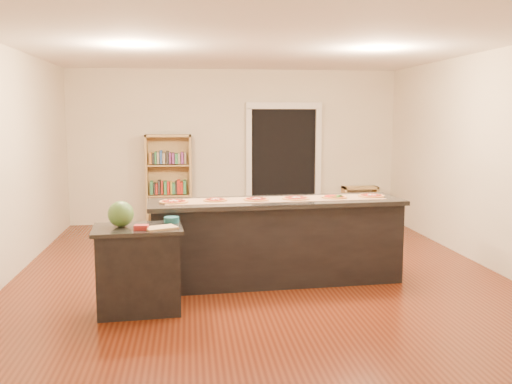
{
  "coord_description": "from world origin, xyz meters",
  "views": [
    {
      "loc": [
        -0.85,
        -6.97,
        1.96
      ],
      "look_at": [
        0.0,
        0.2,
        1.0
      ],
      "focal_mm": 40.0,
      "sensor_mm": 36.0,
      "label": 1
    }
  ],
  "objects": [
    {
      "name": "watermelon",
      "position": [
        -1.53,
        -1.26,
        1.0
      ],
      "size": [
        0.26,
        0.26,
        0.26
      ],
      "primitive_type": "sphere",
      "color": "#144214",
      "rests_on": "side_counter"
    },
    {
      "name": "low_shelf",
      "position": [
        2.33,
        3.31,
        0.33
      ],
      "size": [
        0.65,
        0.28,
        0.65
      ],
      "primitive_type": "cube",
      "color": "tan",
      "rests_on": "ground"
    },
    {
      "name": "kitchen_island",
      "position": [
        0.17,
        -0.41,
        0.5
      ],
      "size": [
        2.99,
        0.81,
        0.99
      ],
      "rotation": [
        0.0,
        0.0,
        0.07
      ],
      "color": "black",
      "rests_on": "ground"
    },
    {
      "name": "doorway",
      "position": [
        0.9,
        3.46,
        1.2
      ],
      "size": [
        1.4,
        0.09,
        2.21
      ],
      "color": "black",
      "rests_on": "room"
    },
    {
      "name": "pizza_b",
      "position": [
        -0.55,
        -0.43,
        1.0
      ],
      "size": [
        0.29,
        0.29,
        0.02
      ],
      "color": "tan",
      "rests_on": "kitchen_island"
    },
    {
      "name": "room",
      "position": [
        0.0,
        0.0,
        1.4
      ],
      "size": [
        6.0,
        7.0,
        2.8
      ],
      "color": "beige",
      "rests_on": "ground"
    },
    {
      "name": "pizza_f",
      "position": [
        1.36,
        -0.3,
        1.0
      ],
      "size": [
        0.31,
        0.31,
        0.02
      ],
      "color": "tan",
      "rests_on": "kitchen_island"
    },
    {
      "name": "package_teal",
      "position": [
        -1.04,
        -1.09,
        0.9
      ],
      "size": [
        0.16,
        0.16,
        0.06
      ],
      "primitive_type": "cylinder",
      "color": "#195966",
      "rests_on": "side_counter"
    },
    {
      "name": "pizza_c",
      "position": [
        -0.07,
        -0.44,
        1.0
      ],
      "size": [
        0.29,
        0.29,
        0.02
      ],
      "color": "tan",
      "rests_on": "kitchen_island"
    },
    {
      "name": "pizza_a",
      "position": [
        -1.03,
        -0.51,
        1.0
      ],
      "size": [
        0.32,
        0.32,
        0.02
      ],
      "color": "tan",
      "rests_on": "kitchen_island"
    },
    {
      "name": "bookshelf",
      "position": [
        -1.21,
        3.3,
        0.82
      ],
      "size": [
        0.82,
        0.29,
        1.64
      ],
      "primitive_type": "cube",
      "color": "tan",
      "rests_on": "ground"
    },
    {
      "name": "waste_bin",
      "position": [
        -0.34,
        3.13,
        0.17
      ],
      "size": [
        0.23,
        0.23,
        0.33
      ],
      "primitive_type": "cylinder",
      "color": "#65B6E2",
      "rests_on": "ground"
    },
    {
      "name": "side_counter",
      "position": [
        -1.37,
        -1.28,
        0.44
      ],
      "size": [
        0.88,
        0.64,
        0.87
      ],
      "rotation": [
        0.0,
        0.0,
        0.08
      ],
      "color": "black",
      "rests_on": "ground"
    },
    {
      "name": "package_red",
      "position": [
        -1.32,
        -1.44,
        0.89
      ],
      "size": [
        0.14,
        0.11,
        0.05
      ],
      "primitive_type": "cube",
      "rotation": [
        0.0,
        0.0,
        -0.09
      ],
      "color": "maroon",
      "rests_on": "side_counter"
    },
    {
      "name": "pizza_d",
      "position": [
        0.4,
        -0.4,
        1.0
      ],
      "size": [
        0.32,
        0.32,
        0.02
      ],
      "color": "tan",
      "rests_on": "kitchen_island"
    },
    {
      "name": "cutting_board",
      "position": [
        -1.13,
        -1.41,
        0.88
      ],
      "size": [
        0.36,
        0.31,
        0.02
      ],
      "primitive_type": "cube",
      "rotation": [
        0.0,
        0.0,
        0.42
      ],
      "color": "tan",
      "rests_on": "side_counter"
    },
    {
      "name": "pizza_e",
      "position": [
        0.88,
        -0.36,
        1.0
      ],
      "size": [
        0.31,
        0.31,
        0.02
      ],
      "color": "tan",
      "rests_on": "kitchen_island"
    },
    {
      "name": "kraft_paper",
      "position": [
        0.16,
        -0.39,
        0.99
      ],
      "size": [
        2.62,
        0.65,
        0.0
      ],
      "primitive_type": "cube",
      "rotation": [
        0.0,
        0.0,
        0.07
      ],
      "color": "#A77A56",
      "rests_on": "kitchen_island"
    }
  ]
}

